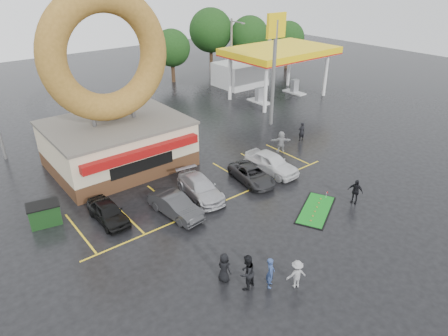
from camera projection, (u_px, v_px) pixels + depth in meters
ground at (257, 224)px, 24.91m from camera, size 120.00×120.00×0.00m
donut_shop at (114, 112)px, 30.23m from camera, size 10.20×8.70×13.50m
gas_station at (262, 62)px, 48.88m from camera, size 12.30×13.65×5.90m
shell_sign at (275, 49)px, 37.10m from camera, size 2.20×0.36×10.60m
streetlight_mid at (145, 74)px, 39.50m from camera, size 0.40×2.21×9.00m
streetlight_right at (232, 56)px, 46.85m from camera, size 0.40×2.21×9.00m
tree_far_a at (249, 36)px, 57.84m from camera, size 5.60×5.60×8.00m
tree_far_b at (288, 38)px, 60.07m from camera, size 4.90×4.90×7.00m
tree_far_c at (211, 30)px, 58.10m from camera, size 6.30×6.30×9.00m
tree_far_d at (172, 48)px, 52.87m from camera, size 4.90×4.90×7.00m
car_black at (108, 212)px, 24.93m from camera, size 1.61×3.85×1.30m
car_dgrey at (176, 206)px, 25.51m from camera, size 1.95×4.34×1.38m
car_silver at (200, 188)px, 27.59m from camera, size 2.53×4.91×1.36m
car_grey at (252, 175)px, 29.49m from camera, size 2.49×4.45×1.18m
car_white at (271, 163)px, 30.79m from camera, size 2.08×4.72×1.58m
person_blue at (270, 272)px, 19.74m from camera, size 0.74×0.73×1.72m
person_blackjkt at (247, 272)px, 19.59m from camera, size 1.10×0.95×1.95m
person_hoodie at (297, 274)px, 19.73m from camera, size 1.17×0.94×1.58m
person_bystander at (224, 267)px, 20.12m from camera, size 0.63×0.87×1.65m
person_cameraman at (355, 191)px, 26.76m from camera, size 0.71×1.10×1.73m
person_walker_near at (281, 142)px, 34.06m from camera, size 1.74×1.44×1.87m
person_walker_far at (302, 132)px, 36.26m from camera, size 0.72×0.55×1.77m
dumpster at (45, 214)px, 24.69m from camera, size 2.00×1.52×1.30m
putting_green at (316, 210)px, 26.28m from camera, size 4.59×3.53×0.53m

